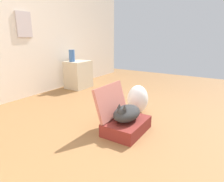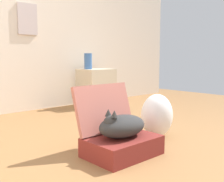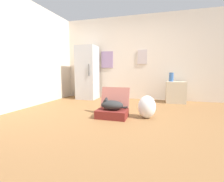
% 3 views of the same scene
% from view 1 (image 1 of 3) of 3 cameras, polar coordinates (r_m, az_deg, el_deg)
% --- Properties ---
extents(ground_plane, '(7.68, 7.68, 0.00)m').
position_cam_1_polar(ground_plane, '(2.62, 4.56, -9.81)').
color(ground_plane, olive).
rests_on(ground_plane, ground).
extents(wall_back, '(6.40, 0.15, 2.60)m').
position_cam_1_polar(wall_back, '(3.96, -26.71, 16.64)').
color(wall_back, beige).
rests_on(wall_back, ground).
extents(suitcase_base, '(0.57, 0.41, 0.15)m').
position_cam_1_polar(suitcase_base, '(2.41, 4.25, -10.11)').
color(suitcase_base, maroon).
rests_on(suitcase_base, ground).
extents(suitcase_lid, '(0.57, 0.15, 0.40)m').
position_cam_1_polar(suitcase_lid, '(2.41, -0.25, -2.92)').
color(suitcase_lid, '#B26356').
rests_on(suitcase_lid, suitcase_base).
extents(cat, '(0.51, 0.28, 0.24)m').
position_cam_1_polar(cat, '(2.34, 4.21, -6.44)').
color(cat, '#2D2D2D').
rests_on(cat, suitcase_base).
extents(plastic_bag_white, '(0.33, 0.31, 0.43)m').
position_cam_1_polar(plastic_bag_white, '(2.96, 7.49, -2.41)').
color(plastic_bag_white, white).
rests_on(plastic_bag_white, ground).
extents(side_table, '(0.52, 0.42, 0.60)m').
position_cam_1_polar(side_table, '(4.45, -9.77, 4.76)').
color(side_table, beige).
rests_on(side_table, ground).
extents(vase_tall, '(0.12, 0.12, 0.25)m').
position_cam_1_polar(vase_tall, '(4.32, -11.63, 10.04)').
color(vase_tall, '#38609E').
rests_on(vase_tall, side_table).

